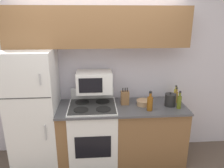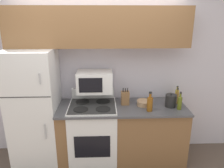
{
  "view_description": "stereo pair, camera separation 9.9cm",
  "coord_description": "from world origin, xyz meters",
  "px_view_note": "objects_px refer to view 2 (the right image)",
  "views": [
    {
      "loc": [
        -0.04,
        -2.61,
        2.2
      ],
      "look_at": [
        0.18,
        0.29,
        1.26
      ],
      "focal_mm": 35.0,
      "sensor_mm": 36.0,
      "label": 1
    },
    {
      "loc": [
        0.06,
        -2.62,
        2.2
      ],
      "look_at": [
        0.18,
        0.29,
        1.26
      ],
      "focal_mm": 35.0,
      "sensor_mm": 36.0,
      "label": 2
    }
  ],
  "objects_px": {
    "refrigerator": "(35,109)",
    "bowl": "(144,103)",
    "bottle_olive_oil": "(180,103)",
    "bottle_vinegar": "(177,97)",
    "knife_block": "(125,98)",
    "microwave": "(95,82)",
    "bottle_whiskey": "(150,104)",
    "bottle_cooking_spray": "(177,94)",
    "stove": "(93,133)",
    "kettle": "(171,101)"
  },
  "relations": [
    {
      "from": "bottle_whiskey",
      "to": "bottle_cooking_spray",
      "type": "relative_size",
      "value": 1.27
    },
    {
      "from": "bottle_olive_oil",
      "to": "bottle_cooking_spray",
      "type": "bearing_deg",
      "value": 77.42
    },
    {
      "from": "stove",
      "to": "bottle_whiskey",
      "type": "bearing_deg",
      "value": -12.32
    },
    {
      "from": "stove",
      "to": "bowl",
      "type": "xyz_separation_m",
      "value": [
        0.75,
        0.02,
        0.47
      ]
    },
    {
      "from": "bottle_vinegar",
      "to": "stove",
      "type": "bearing_deg",
      "value": -176.63
    },
    {
      "from": "bottle_whiskey",
      "to": "kettle",
      "type": "distance_m",
      "value": 0.37
    },
    {
      "from": "bottle_olive_oil",
      "to": "microwave",
      "type": "bearing_deg",
      "value": 166.79
    },
    {
      "from": "bottle_vinegar",
      "to": "bottle_cooking_spray",
      "type": "distance_m",
      "value": 0.16
    },
    {
      "from": "refrigerator",
      "to": "bottle_vinegar",
      "type": "relative_size",
      "value": 7.28
    },
    {
      "from": "knife_block",
      "to": "bottle_olive_oil",
      "type": "distance_m",
      "value": 0.78
    },
    {
      "from": "bowl",
      "to": "bottle_cooking_spray",
      "type": "distance_m",
      "value": 0.6
    },
    {
      "from": "microwave",
      "to": "bottle_cooking_spray",
      "type": "height_order",
      "value": "microwave"
    },
    {
      "from": "bottle_whiskey",
      "to": "bottle_cooking_spray",
      "type": "distance_m",
      "value": 0.65
    },
    {
      "from": "microwave",
      "to": "kettle",
      "type": "bearing_deg",
      "value": -8.88
    },
    {
      "from": "bowl",
      "to": "bottle_whiskey",
      "type": "bearing_deg",
      "value": -76.42
    },
    {
      "from": "microwave",
      "to": "bowl",
      "type": "distance_m",
      "value": 0.79
    },
    {
      "from": "refrigerator",
      "to": "stove",
      "type": "bearing_deg",
      "value": -1.42
    },
    {
      "from": "bowl",
      "to": "bottle_vinegar",
      "type": "height_order",
      "value": "bottle_vinegar"
    },
    {
      "from": "knife_block",
      "to": "microwave",
      "type": "bearing_deg",
      "value": 171.3
    },
    {
      "from": "refrigerator",
      "to": "kettle",
      "type": "bearing_deg",
      "value": -1.56
    },
    {
      "from": "bottle_vinegar",
      "to": "bottle_whiskey",
      "type": "height_order",
      "value": "bottle_whiskey"
    },
    {
      "from": "stove",
      "to": "bottle_olive_oil",
      "type": "xyz_separation_m",
      "value": [
        1.23,
        -0.14,
        0.53
      ]
    },
    {
      "from": "bowl",
      "to": "bottle_olive_oil",
      "type": "height_order",
      "value": "bottle_olive_oil"
    },
    {
      "from": "bowl",
      "to": "bottle_cooking_spray",
      "type": "xyz_separation_m",
      "value": [
        0.56,
        0.21,
        0.04
      ]
    },
    {
      "from": "bottle_vinegar",
      "to": "bottle_whiskey",
      "type": "xyz_separation_m",
      "value": [
        -0.46,
        -0.25,
        0.02
      ]
    },
    {
      "from": "knife_block",
      "to": "bottle_whiskey",
      "type": "height_order",
      "value": "bottle_whiskey"
    },
    {
      "from": "bottle_cooking_spray",
      "to": "kettle",
      "type": "distance_m",
      "value": 0.31
    },
    {
      "from": "refrigerator",
      "to": "microwave",
      "type": "distance_m",
      "value": 0.95
    },
    {
      "from": "bottle_olive_oil",
      "to": "bottle_vinegar",
      "type": "height_order",
      "value": "bottle_olive_oil"
    },
    {
      "from": "stove",
      "to": "bottle_vinegar",
      "type": "height_order",
      "value": "bottle_vinegar"
    },
    {
      "from": "bowl",
      "to": "bottle_olive_oil",
      "type": "relative_size",
      "value": 0.81
    },
    {
      "from": "bowl",
      "to": "bottle_olive_oil",
      "type": "bearing_deg",
      "value": -18.17
    },
    {
      "from": "bottle_cooking_spray",
      "to": "bottle_olive_oil",
      "type": "bearing_deg",
      "value": -102.58
    },
    {
      "from": "stove",
      "to": "bottle_whiskey",
      "type": "relative_size",
      "value": 3.89
    },
    {
      "from": "bottle_whiskey",
      "to": "bottle_vinegar",
      "type": "bearing_deg",
      "value": 28.27
    },
    {
      "from": "refrigerator",
      "to": "bowl",
      "type": "distance_m",
      "value": 1.59
    },
    {
      "from": "stove",
      "to": "bottle_olive_oil",
      "type": "relative_size",
      "value": 4.19
    },
    {
      "from": "bottle_cooking_spray",
      "to": "stove",
      "type": "bearing_deg",
      "value": -170.12
    },
    {
      "from": "stove",
      "to": "bottle_whiskey",
      "type": "distance_m",
      "value": 0.98
    },
    {
      "from": "microwave",
      "to": "knife_block",
      "type": "bearing_deg",
      "value": -8.7
    },
    {
      "from": "bottle_vinegar",
      "to": "bottle_whiskey",
      "type": "distance_m",
      "value": 0.53
    },
    {
      "from": "bowl",
      "to": "bottle_whiskey",
      "type": "height_order",
      "value": "bottle_whiskey"
    },
    {
      "from": "stove",
      "to": "knife_block",
      "type": "height_order",
      "value": "knife_block"
    },
    {
      "from": "bottle_whiskey",
      "to": "bottle_cooking_spray",
      "type": "height_order",
      "value": "bottle_whiskey"
    },
    {
      "from": "bottle_vinegar",
      "to": "kettle",
      "type": "relative_size",
      "value": 1.17
    },
    {
      "from": "stove",
      "to": "knife_block",
      "type": "distance_m",
      "value": 0.72
    },
    {
      "from": "bottle_vinegar",
      "to": "microwave",
      "type": "bearing_deg",
      "value": 176.97
    },
    {
      "from": "kettle",
      "to": "knife_block",
      "type": "bearing_deg",
      "value": 170.99
    },
    {
      "from": "refrigerator",
      "to": "bottle_olive_oil",
      "type": "bearing_deg",
      "value": -4.49
    },
    {
      "from": "bottle_olive_oil",
      "to": "bottle_cooking_spray",
      "type": "relative_size",
      "value": 1.18
    }
  ]
}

